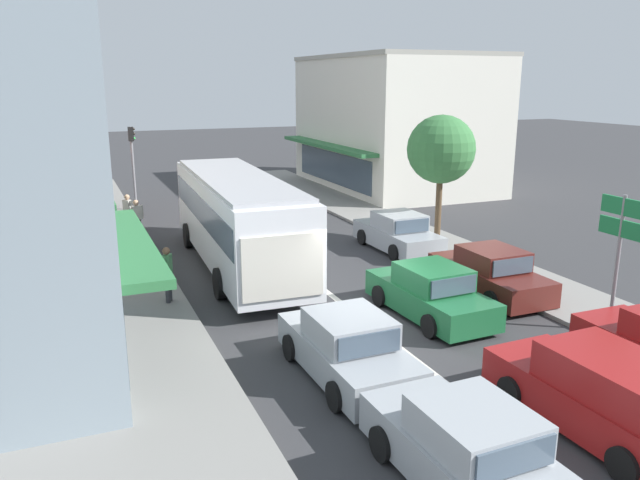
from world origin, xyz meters
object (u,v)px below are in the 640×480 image
sedan_queue_far_back (348,349)px  street_tree_right (441,150)px  city_bus (237,215)px  pedestrian_with_handbag_near (128,211)px  parked_sedan_kerb_third (398,234)px  directional_road_sign (622,230)px  pedestrian_far_walker (137,217)px  sedan_adjacent_lane_lead (430,294)px  parked_sedan_kerb_second (490,274)px  wagon_behind_bus_mid (604,396)px  sedan_adjacent_lane_trail (470,454)px  traffic_light_downstreet (133,155)px  pedestrian_browsing_midblock (167,271)px

sedan_queue_far_back → street_tree_right: 12.43m
city_bus → pedestrian_with_handbag_near: city_bus is taller
sedan_queue_far_back → parked_sedan_kerb_third: 10.83m
directional_road_sign → pedestrian_far_walker: bearing=126.2°
sedan_adjacent_lane_lead → parked_sedan_kerb_second: 2.79m
wagon_behind_bus_mid → pedestrian_with_handbag_near: bearing=108.6°
sedan_adjacent_lane_lead → pedestrian_with_handbag_near: 14.38m
sedan_adjacent_lane_trail → pedestrian_far_walker: pedestrian_far_walker is taller
traffic_light_downstreet → pedestrian_with_handbag_near: traffic_light_downstreet is taller
street_tree_right → pedestrian_with_handbag_near: street_tree_right is taller
sedan_adjacent_lane_trail → directional_road_sign: (7.35, 4.05, 2.04)m
pedestrian_with_handbag_near → pedestrian_browsing_midblock: bearing=-89.3°
sedan_queue_far_back → parked_sedan_kerb_second: (6.30, 3.28, 0.00)m
traffic_light_downstreet → pedestrian_browsing_midblock: bearing=-93.0°
pedestrian_with_handbag_near → directional_road_sign: bearing=-55.9°
city_bus → pedestrian_browsing_midblock: size_ratio=6.72×
sedan_queue_far_back → directional_road_sign: size_ratio=1.17×
city_bus → parked_sedan_kerb_third: 6.38m
sedan_adjacent_lane_trail → directional_road_sign: 8.64m
parked_sedan_kerb_second → pedestrian_browsing_midblock: size_ratio=2.58×
sedan_adjacent_lane_lead → pedestrian_with_handbag_near: bearing=117.6°
city_bus → sedan_queue_far_back: size_ratio=2.59×
city_bus → sedan_adjacent_lane_lead: size_ratio=2.57×
sedan_adjacent_lane_trail → traffic_light_downstreet: 24.57m
city_bus → traffic_light_downstreet: 11.34m
pedestrian_browsing_midblock → directional_road_sign: bearing=-31.2°
city_bus → parked_sedan_kerb_third: city_bus is taller
wagon_behind_bus_mid → street_tree_right: size_ratio=0.89×
sedan_adjacent_lane_lead → parked_sedan_kerb_second: same height
sedan_adjacent_lane_trail → pedestrian_with_handbag_near: size_ratio=2.60×
traffic_light_downstreet → pedestrian_browsing_midblock: 14.17m
parked_sedan_kerb_third → pedestrian_browsing_midblock: pedestrian_browsing_midblock is taller
wagon_behind_bus_mid → street_tree_right: street_tree_right is taller
directional_road_sign → pedestrian_with_handbag_near: (-10.47, 15.43, -1.64)m
sedan_adjacent_lane_lead → street_tree_right: size_ratio=0.84×
wagon_behind_bus_mid → directional_road_sign: (4.06, 3.58, 1.96)m
sedan_queue_far_back → pedestrian_far_walker: pedestrian_far_walker is taller
street_tree_right → pedestrian_with_handbag_near: 13.02m
sedan_queue_far_back → wagon_behind_bus_mid: bearing=-48.6°
city_bus → street_tree_right: (8.09, -0.05, 1.89)m
wagon_behind_bus_mid → parked_sedan_kerb_second: size_ratio=1.08×
sedan_queue_far_back → pedestrian_with_handbag_near: 15.46m
city_bus → parked_sedan_kerb_second: bearing=-42.0°
directional_road_sign → parked_sedan_kerb_second: bearing=108.0°
wagon_behind_bus_mid → pedestrian_far_walker: pedestrian_far_walker is taller
sedan_adjacent_lane_trail → city_bus: bearing=90.5°
sedan_adjacent_lane_trail → parked_sedan_kerb_second: bearing=50.8°
city_bus → sedan_adjacent_lane_lead: bearing=-60.8°
sedan_adjacent_lane_trail → pedestrian_with_handbag_near: pedestrian_with_handbag_near is taller
pedestrian_browsing_midblock → pedestrian_far_walker: bearing=89.5°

